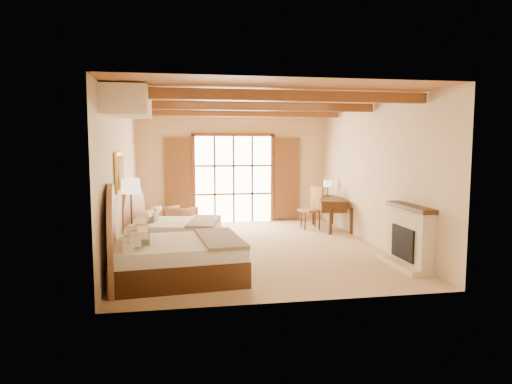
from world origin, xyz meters
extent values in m
plane|color=#D0B188|center=(0.00, 0.00, 0.00)|extent=(7.00, 7.00, 0.00)
plane|color=beige|center=(0.00, 3.50, 1.60)|extent=(5.50, 0.00, 5.50)
plane|color=beige|center=(-2.75, 0.00, 1.60)|extent=(0.00, 7.00, 7.00)
plane|color=beige|center=(2.75, 0.00, 1.60)|extent=(0.00, 7.00, 7.00)
plane|color=#B67139|center=(0.00, 0.00, 3.20)|extent=(7.00, 7.00, 0.00)
cube|color=white|center=(0.00, 3.46, 1.25)|extent=(2.20, 0.02, 2.50)
cube|color=brown|center=(-1.60, 3.43, 1.25)|extent=(0.75, 0.06, 2.40)
cube|color=brown|center=(1.60, 3.43, 1.25)|extent=(0.75, 0.06, 2.40)
cube|color=beige|center=(2.62, -2.00, 0.55)|extent=(0.25, 1.30, 1.10)
cube|color=black|center=(2.55, -2.00, 0.45)|extent=(0.18, 0.80, 0.60)
cube|color=beige|center=(2.53, -2.00, 0.05)|extent=(0.45, 1.40, 0.10)
cube|color=#432414|center=(2.61, -2.00, 1.12)|extent=(0.30, 1.40, 0.08)
cube|color=gold|center=(-2.71, -0.75, 1.75)|extent=(0.05, 0.95, 0.75)
cube|color=#C67B34|center=(-2.68, -0.75, 1.75)|extent=(0.02, 0.82, 0.62)
cube|color=#F9F0C6|center=(-2.40, -2.00, 2.95)|extent=(0.70, 1.40, 0.45)
cube|color=#432414|center=(-1.66, -2.08, 0.21)|extent=(2.32, 1.84, 0.42)
cube|color=white|center=(-1.66, -2.08, 0.54)|extent=(2.27, 1.80, 0.23)
cube|color=gray|center=(-0.92, -2.08, 0.67)|extent=(0.80, 1.73, 0.05)
cube|color=gray|center=(-2.16, -2.08, 0.79)|extent=(0.17, 0.46, 0.25)
cube|color=#432414|center=(-1.70, 0.35, 0.19)|extent=(2.20, 1.84, 0.38)
cube|color=white|center=(-1.70, 0.35, 0.48)|extent=(2.15, 1.80, 0.21)
cube|color=gray|center=(-1.04, 0.35, 0.59)|extent=(0.88, 1.58, 0.05)
cube|color=gray|center=(-2.15, 0.35, 0.70)|extent=(0.19, 0.41, 0.23)
cube|color=#432414|center=(-2.50, -0.95, 0.26)|extent=(0.57, 0.57, 0.53)
cylinder|color=#312816|center=(-2.50, -0.80, 0.01)|extent=(0.23, 0.23, 0.03)
cylinder|color=#312816|center=(-2.50, -0.80, 0.72)|extent=(0.04, 0.04, 1.39)
cylinder|color=beige|center=(-2.50, -0.80, 1.48)|extent=(0.34, 0.34, 0.29)
imported|color=#9E6749|center=(-1.55, 2.46, 0.32)|extent=(0.96, 0.97, 0.63)
cube|color=#A17755|center=(-1.00, 1.99, 0.21)|extent=(0.68, 0.68, 0.42)
cube|color=#432414|center=(2.45, 1.86, 0.81)|extent=(1.02, 1.68, 0.06)
cube|color=#432414|center=(2.45, 1.86, 0.67)|extent=(0.99, 1.63, 0.25)
cube|color=#A16D3B|center=(1.90, 2.02, 0.50)|extent=(0.64, 0.64, 0.07)
cube|color=#A16D3B|center=(2.12, 2.02, 0.83)|extent=(0.23, 0.48, 0.61)
cylinder|color=#312816|center=(2.47, 2.28, 0.85)|extent=(0.13, 0.13, 0.02)
cylinder|color=#312816|center=(2.47, 2.28, 1.01)|extent=(0.03, 0.03, 0.31)
cylinder|color=beige|center=(2.47, 2.28, 1.20)|extent=(0.22, 0.22, 0.18)
camera|label=1|loc=(-1.64, -9.72, 2.28)|focal=32.00mm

